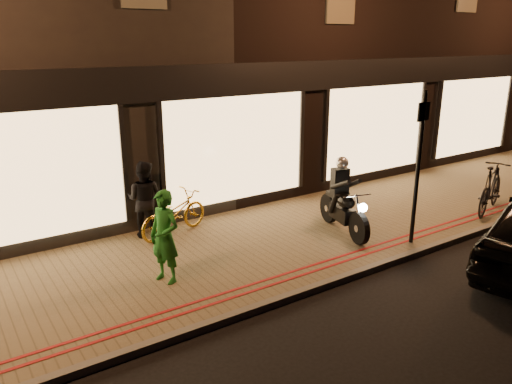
# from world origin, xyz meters

# --- Properties ---
(ground) EXTENTS (90.00, 90.00, 0.00)m
(ground) POSITION_xyz_m (0.00, 0.00, 0.00)
(ground) COLOR black
(ground) RESTS_ON ground
(sidewalk) EXTENTS (50.00, 4.00, 0.12)m
(sidewalk) POSITION_xyz_m (0.00, 2.00, 0.06)
(sidewalk) COLOR brown
(sidewalk) RESTS_ON ground
(kerb_stone) EXTENTS (50.00, 0.14, 0.12)m
(kerb_stone) POSITION_xyz_m (0.00, 0.05, 0.06)
(kerb_stone) COLOR #59544C
(kerb_stone) RESTS_ON ground
(red_kerb_lines) EXTENTS (50.00, 0.26, 0.01)m
(red_kerb_lines) POSITION_xyz_m (0.00, 0.55, 0.12)
(red_kerb_lines) COLOR maroon
(red_kerb_lines) RESTS_ON sidewalk
(building_row) EXTENTS (48.00, 10.11, 8.50)m
(building_row) POSITION_xyz_m (-0.00, 8.99, 4.25)
(building_row) COLOR black
(building_row) RESTS_ON ground
(motorcycle) EXTENTS (0.77, 1.91, 1.59)m
(motorcycle) POSITION_xyz_m (1.12, 1.58, 0.73)
(motorcycle) COLOR black
(motorcycle) RESTS_ON sidewalk
(sign_post) EXTENTS (0.35, 0.09, 3.00)m
(sign_post) POSITION_xyz_m (1.88, 0.39, 1.80)
(sign_post) COLOR black
(sign_post) RESTS_ON sidewalk
(bicycle_gold) EXTENTS (1.80, 1.08, 0.89)m
(bicycle_gold) POSITION_xyz_m (-1.87, 3.40, 0.57)
(bicycle_gold) COLOR gold
(bicycle_gold) RESTS_ON sidewalk
(bicycle_dark) EXTENTS (2.00, 1.15, 1.16)m
(bicycle_dark) POSITION_xyz_m (4.84, 0.59, 0.70)
(bicycle_dark) COLOR black
(bicycle_dark) RESTS_ON sidewalk
(person_green) EXTENTS (0.58, 0.68, 1.57)m
(person_green) POSITION_xyz_m (-2.86, 1.57, 0.91)
(person_green) COLOR #1B671F
(person_green) RESTS_ON sidewalk
(person_dark) EXTENTS (0.96, 0.96, 1.58)m
(person_dark) POSITION_xyz_m (-2.38, 3.64, 0.91)
(person_dark) COLOR black
(person_dark) RESTS_ON sidewalk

